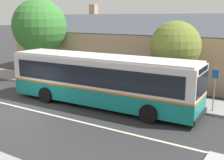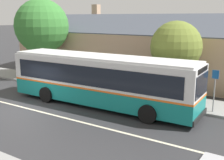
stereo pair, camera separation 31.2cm
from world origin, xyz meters
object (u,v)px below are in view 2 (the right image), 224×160
at_px(transit_bus, 100,79).
at_px(street_tree_primary, 176,47).
at_px(street_tree_secondary, 41,29).
at_px(bench_by_building, 44,74).
at_px(bus_stop_sign, 215,86).

height_order(transit_bus, street_tree_primary, street_tree_primary).
xyz_separation_m(transit_bus, street_tree_secondary, (-9.26, 4.13, 2.70)).
bearing_deg(bench_by_building, street_tree_secondary, 138.75).
xyz_separation_m(bench_by_building, street_tree_secondary, (-1.15, 1.01, 3.80)).
xyz_separation_m(transit_bus, bus_stop_sign, (6.27, 2.09, -0.03)).
bearing_deg(street_tree_secondary, street_tree_primary, -1.24).
xyz_separation_m(transit_bus, bench_by_building, (-8.11, 3.12, -1.10)).
xyz_separation_m(street_tree_primary, street_tree_secondary, (-12.56, 0.27, 0.89)).
bearing_deg(transit_bus, bench_by_building, 158.98).
relative_size(transit_bus, street_tree_secondary, 1.77).
distance_m(transit_bus, street_tree_secondary, 10.50).
bearing_deg(transit_bus, street_tree_primary, 49.49).
bearing_deg(street_tree_primary, street_tree_secondary, 178.76).
height_order(bench_by_building, street_tree_secondary, street_tree_secondary).
height_order(bench_by_building, street_tree_primary, street_tree_primary).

